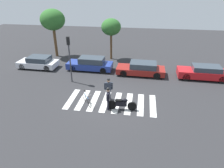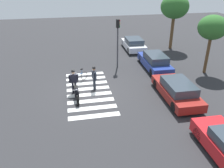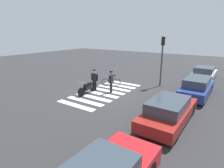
{
  "view_description": "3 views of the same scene",
  "coord_description": "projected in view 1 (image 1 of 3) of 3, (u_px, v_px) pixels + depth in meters",
  "views": [
    {
      "loc": [
        2.09,
        -12.91,
        8.03
      ],
      "look_at": [
        -0.15,
        1.35,
        0.86
      ],
      "focal_mm": 31.98,
      "sensor_mm": 36.0,
      "label": 1
    },
    {
      "loc": [
        14.51,
        -1.16,
        7.69
      ],
      "look_at": [
        0.71,
        1.54,
        0.79
      ],
      "focal_mm": 36.98,
      "sensor_mm": 36.0,
      "label": 2
    },
    {
      "loc": [
        10.85,
        7.98,
        4.49
      ],
      "look_at": [
        0.1,
        0.79,
        0.83
      ],
      "focal_mm": 29.14,
      "sensor_mm": 36.0,
      "label": 3
    }
  ],
  "objects": [
    {
      "name": "leaning_bicycle",
      "position": [
        87.0,
        100.0,
        14.89
      ],
      "size": [
        1.03,
        1.35,
        0.99
      ],
      "color": "black",
      "rests_on": "ground_plane"
    },
    {
      "name": "traffic_light_pole",
      "position": [
        69.0,
        52.0,
        17.26
      ],
      "size": [
        0.27,
        0.34,
        4.18
      ],
      "color": "#38383D",
      "rests_on": "ground_plane"
    },
    {
      "name": "street_tree_mid",
      "position": [
        111.0,
        27.0,
        22.63
      ],
      "size": [
        2.23,
        2.23,
        4.73
      ],
      "color": "brown",
      "rests_on": "ground_plane"
    },
    {
      "name": "crosswalk_stripes",
      "position": [
        111.0,
        102.0,
        15.28
      ],
      "size": [
        6.75,
        3.08,
        0.01
      ],
      "color": "silver",
      "rests_on": "ground_plane"
    },
    {
      "name": "car_blue_hatchback",
      "position": [
        90.0,
        64.0,
        20.81
      ],
      "size": [
        4.72,
        1.8,
        1.38
      ],
      "color": "black",
      "rests_on": "ground_plane"
    },
    {
      "name": "car_red_convertible",
      "position": [
        204.0,
        72.0,
        18.82
      ],
      "size": [
        4.68,
        1.79,
        1.31
      ],
      "color": "black",
      "rests_on": "ground_plane"
    },
    {
      "name": "car_white_van",
      "position": [
        38.0,
        62.0,
        21.36
      ],
      "size": [
        4.14,
        1.93,
        1.27
      ],
      "color": "black",
      "rests_on": "ground_plane"
    },
    {
      "name": "car_maroon_wagon",
      "position": [
        141.0,
        69.0,
        19.69
      ],
      "size": [
        4.73,
        1.92,
        1.3
      ],
      "color": "black",
      "rests_on": "ground_plane"
    },
    {
      "name": "police_motorcycle",
      "position": [
        122.0,
        104.0,
        14.17
      ],
      "size": [
        2.1,
        0.62,
        1.04
      ],
      "color": "black",
      "rests_on": "ground_plane"
    },
    {
      "name": "street_tree_near",
      "position": [
        53.0,
        20.0,
        23.31
      ],
      "size": [
        2.87,
        2.87,
        5.64
      ],
      "color": "brown",
      "rests_on": "ground_plane"
    },
    {
      "name": "officer_by_motorcycle",
      "position": [
        108.0,
        87.0,
        15.26
      ],
      "size": [
        0.66,
        0.29,
        1.78
      ],
      "color": "#1E232D",
      "rests_on": "ground_plane"
    },
    {
      "name": "ground_plane",
      "position": [
        111.0,
        102.0,
        15.29
      ],
      "size": [
        60.0,
        60.0,
        0.0
      ],
      "primitive_type": "plane",
      "color": "#2B2B2D"
    },
    {
      "name": "officer_on_foot",
      "position": [
        108.0,
        97.0,
        13.97
      ],
      "size": [
        0.23,
        0.66,
        1.74
      ],
      "color": "black",
      "rests_on": "ground_plane"
    }
  ]
}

